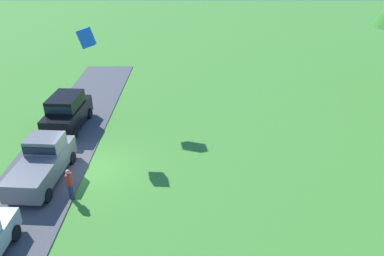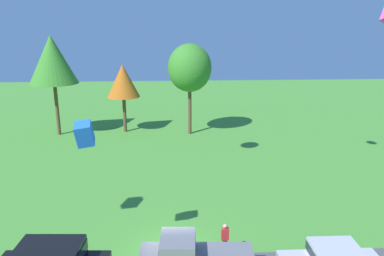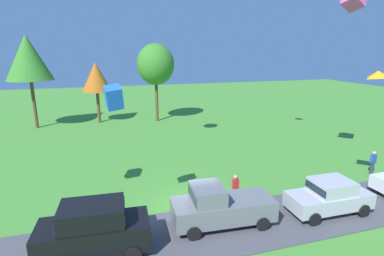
{
  "view_description": "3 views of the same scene",
  "coord_description": "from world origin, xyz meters",
  "views": [
    {
      "loc": [
        17.34,
        5.67,
        11.52
      ],
      "look_at": [
        -0.2,
        5.64,
        2.44
      ],
      "focal_mm": 35.0,
      "sensor_mm": 36.0,
      "label": 1
    },
    {
      "loc": [
        0.1,
        -16.21,
        10.95
      ],
      "look_at": [
        1.45,
        6.1,
        4.8
      ],
      "focal_mm": 35.0,
      "sensor_mm": 36.0,
      "label": 2
    },
    {
      "loc": [
        -4.13,
        -14.34,
        8.49
      ],
      "look_at": [
        1.19,
        3.33,
        3.65
      ],
      "focal_mm": 28.0,
      "sensor_mm": 36.0,
      "label": 3
    }
  ],
  "objects": [
    {
      "name": "kite_box_trailing_tail",
      "position": [
        -3.64,
        -0.31,
        6.38
      ],
      "size": [
        0.89,
        1.07,
        1.25
      ],
      "primitive_type": "cube",
      "rotation": [
        0.13,
        0.3,
        4.86
      ],
      "color": "blue"
    },
    {
      "name": "tree_right_of_center",
      "position": [
        -11.41,
        21.85,
        7.66
      ],
      "size": [
        4.78,
        4.78,
        10.08
      ],
      "color": "brown",
      "rests_on": "ground"
    },
    {
      "name": "ground_plane",
      "position": [
        0.0,
        0.0,
        0.0
      ],
      "size": [
        120.0,
        120.0,
        0.0
      ],
      "primitive_type": "plane",
      "color": "#478E33"
    },
    {
      "name": "tree_center_back",
      "position": [
        2.14,
        21.34,
        6.81
      ],
      "size": [
        4.38,
        4.38,
        9.25
      ],
      "color": "brown",
      "rests_on": "ground"
    },
    {
      "name": "person_on_lawn",
      "position": [
        2.67,
        -0.22,
        0.88
      ],
      "size": [
        0.36,
        0.24,
        1.71
      ],
      "color": "#2D334C",
      "rests_on": "ground"
    },
    {
      "name": "tree_left_of_center",
      "position": [
        -4.68,
        22.55,
        5.39
      ],
      "size": [
        3.37,
        3.37,
        7.12
      ],
      "color": "brown",
      "rests_on": "ground"
    }
  ]
}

